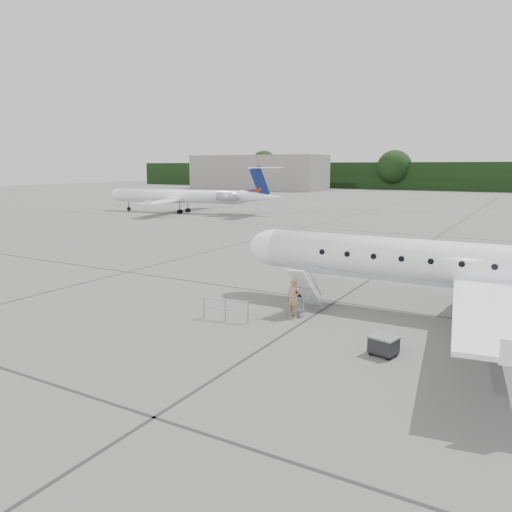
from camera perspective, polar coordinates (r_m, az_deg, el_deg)
The scene contains 8 objects.
ground at distance 21.55m, azimuth 16.78°, elevation -8.90°, with size 320.00×320.00×0.00m, color slate.
terminal_building at distance 149.75m, azimuth 0.22°, elevation 9.53°, with size 40.00×14.00×10.00m, color gray.
main_regional_jet at distance 23.92m, azimuth 26.26°, elevation 1.13°, with size 27.73×19.96×7.11m, color white, non-canonical shape.
airstair at distance 24.06m, azimuth 5.57°, elevation -3.73°, with size 0.85×2.29×2.23m, color white, non-canonical shape.
passenger at distance 22.96m, azimuth 4.28°, elevation -4.87°, with size 0.68×0.45×1.86m, color #9C7555.
safety_railing at distance 22.66m, azimuth -3.50°, elevation -6.20°, with size 2.20×0.08×1.00m, color gray, non-canonical shape.
baggage_cart at distance 19.24m, azimuth 14.37°, elevation -9.85°, with size 0.93×0.76×0.81m, color #232326, non-canonical shape.
bg_regional_left at distance 75.65m, azimuth -8.93°, elevation 7.51°, with size 26.21×18.87×6.88m, color white, non-canonical shape.
Camera 1 is at (4.42, -19.93, 6.91)m, focal length 35.00 mm.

